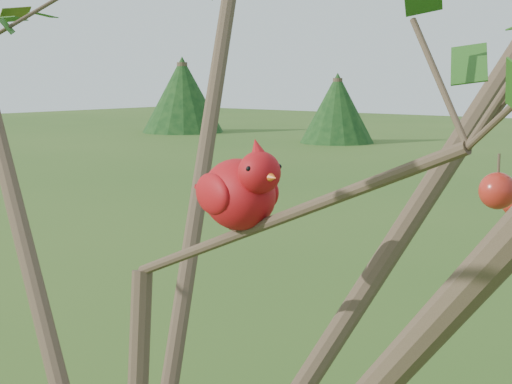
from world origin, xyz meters
TOP-DOWN VIEW (x-y plane):
  - crabapple_tree at (0.03, -0.02)m, footprint 2.35×2.05m
  - cardinal at (0.19, 0.08)m, footprint 0.22×0.14m

SIDE VIEW (x-z plane):
  - cardinal at x=0.19m, z-range 2.04..2.19m
  - crabapple_tree at x=0.03m, z-range 0.65..3.60m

